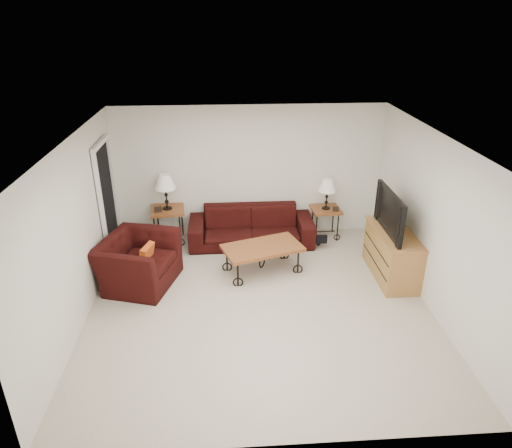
{
  "coord_description": "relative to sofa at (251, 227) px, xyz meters",
  "views": [
    {
      "loc": [
        -0.44,
        -5.79,
        4.02
      ],
      "look_at": [
        0.0,
        0.7,
        1.0
      ],
      "focal_mm": 32.45,
      "sensor_mm": 36.0,
      "label": 1
    }
  ],
  "objects": [
    {
      "name": "ground",
      "position": [
        0.0,
        -2.02,
        -0.34
      ],
      "size": [
        5.0,
        5.0,
        0.0
      ],
      "primitive_type": "plane",
      "color": "beige",
      "rests_on": "ground"
    },
    {
      "name": "wall_back",
      "position": [
        0.0,
        0.48,
        0.91
      ],
      "size": [
        5.0,
        0.02,
        2.5
      ],
      "primitive_type": "cube",
      "color": "silver",
      "rests_on": "ground"
    },
    {
      "name": "wall_front",
      "position": [
        0.0,
        -4.52,
        0.91
      ],
      "size": [
        5.0,
        0.02,
        2.5
      ],
      "primitive_type": "cube",
      "color": "silver",
      "rests_on": "ground"
    },
    {
      "name": "wall_left",
      "position": [
        -2.5,
        -2.02,
        0.91
      ],
      "size": [
        0.02,
        5.0,
        2.5
      ],
      "primitive_type": "cube",
      "color": "silver",
      "rests_on": "ground"
    },
    {
      "name": "wall_right",
      "position": [
        2.5,
        -2.02,
        0.91
      ],
      "size": [
        0.02,
        5.0,
        2.5
      ],
      "primitive_type": "cube",
      "color": "silver",
      "rests_on": "ground"
    },
    {
      "name": "ceiling",
      "position": [
        0.0,
        -2.02,
        2.16
      ],
      "size": [
        5.0,
        5.0,
        0.0
      ],
      "primitive_type": "plane",
      "color": "white",
      "rests_on": "wall_back"
    },
    {
      "name": "doorway",
      "position": [
        -2.47,
        -0.37,
        0.68
      ],
      "size": [
        0.08,
        0.94,
        2.04
      ],
      "primitive_type": "cube",
      "color": "black",
      "rests_on": "ground"
    },
    {
      "name": "sofa",
      "position": [
        0.0,
        0.0,
        0.0
      ],
      "size": [
        2.31,
        0.9,
        0.67
      ],
      "primitive_type": "imported",
      "color": "black",
      "rests_on": "ground"
    },
    {
      "name": "side_table_left",
      "position": [
        -1.55,
        0.18,
        -0.0
      ],
      "size": [
        0.68,
        0.68,
        0.66
      ],
      "primitive_type": "cube",
      "rotation": [
        0.0,
        0.0,
        0.11
      ],
      "color": "brown",
      "rests_on": "ground"
    },
    {
      "name": "side_table_right",
      "position": [
        1.44,
        0.18,
        -0.04
      ],
      "size": [
        0.57,
        0.57,
        0.59
      ],
      "primitive_type": "cube",
      "rotation": [
        0.0,
        0.0,
        0.06
      ],
      "color": "brown",
      "rests_on": "ground"
    },
    {
      "name": "lamp_left",
      "position": [
        -1.55,
        0.18,
        0.66
      ],
      "size": [
        0.42,
        0.42,
        0.66
      ],
      "primitive_type": null,
      "rotation": [
        0.0,
        0.0,
        0.11
      ],
      "color": "black",
      "rests_on": "side_table_left"
    },
    {
      "name": "lamp_right",
      "position": [
        1.44,
        0.18,
        0.54
      ],
      "size": [
        0.35,
        0.35,
        0.59
      ],
      "primitive_type": null,
      "rotation": [
        0.0,
        0.0,
        0.06
      ],
      "color": "black",
      "rests_on": "side_table_right"
    },
    {
      "name": "photo_frame_left",
      "position": [
        -1.7,
        0.03,
        0.38
      ],
      "size": [
        0.13,
        0.05,
        0.11
      ],
      "primitive_type": "cube",
      "rotation": [
        0.0,
        0.0,
        0.29
      ],
      "color": "black",
      "rests_on": "side_table_left"
    },
    {
      "name": "photo_frame_right",
      "position": [
        1.59,
        0.03,
        0.3
      ],
      "size": [
        0.12,
        0.03,
        0.1
      ],
      "primitive_type": "cube",
      "rotation": [
        0.0,
        0.0,
        -0.15
      ],
      "color": "black",
      "rests_on": "side_table_right"
    },
    {
      "name": "coffee_table",
      "position": [
        0.12,
        -1.08,
        -0.1
      ],
      "size": [
        1.43,
        1.06,
        0.48
      ],
      "primitive_type": "cube",
      "rotation": [
        0.0,
        0.0,
        0.32
      ],
      "color": "brown",
      "rests_on": "ground"
    },
    {
      "name": "armchair",
      "position": [
        -1.87,
        -1.3,
        0.05
      ],
      "size": [
        1.36,
        1.46,
        0.78
      ],
      "primitive_type": "imported",
      "rotation": [
        0.0,
        0.0,
        1.28
      ],
      "color": "black",
      "rests_on": "ground"
    },
    {
      "name": "throw_pillow",
      "position": [
        -1.72,
        -1.35,
        0.18
      ],
      "size": [
        0.19,
        0.37,
        0.35
      ],
      "primitive_type": "cube",
      "rotation": [
        0.0,
        0.0,
        1.28
      ],
      "color": "#DB531C",
      "rests_on": "armchair"
    },
    {
      "name": "tv_stand",
      "position": [
        2.23,
        -1.34,
        0.06
      ],
      "size": [
        0.55,
        1.33,
        0.8
      ],
      "primitive_type": "cube",
      "color": "#B86E44",
      "rests_on": "ground"
    },
    {
      "name": "television",
      "position": [
        2.21,
        -1.34,
        0.81
      ],
      "size": [
        0.16,
        1.19,
        0.69
      ],
      "primitive_type": "imported",
      "rotation": [
        0.0,
        0.0,
        -1.57
      ],
      "color": "black",
      "rests_on": "tv_stand"
    },
    {
      "name": "backpack",
      "position": [
        1.26,
        -0.21,
        -0.1
      ],
      "size": [
        0.39,
        0.31,
        0.48
      ],
      "primitive_type": "ellipsoid",
      "rotation": [
        0.0,
        0.0,
        0.07
      ],
      "color": "black",
      "rests_on": "ground"
    }
  ]
}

